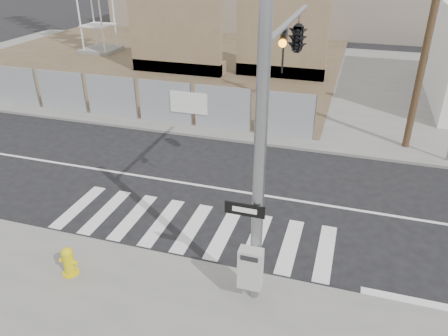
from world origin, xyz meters
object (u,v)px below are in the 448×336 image
(traffic_cone_b, at_px, (17,96))
(traffic_cone_c, at_px, (148,111))
(traffic_cone_d, at_px, (201,117))
(signal_pole, at_px, (286,77))
(fire_hydrant, at_px, (69,261))

(traffic_cone_b, xyz_separation_m, traffic_cone_c, (7.62, 0.00, 0.01))
(traffic_cone_b, xyz_separation_m, traffic_cone_d, (10.30, 0.15, -0.07))
(signal_pole, distance_m, traffic_cone_c, 11.41)
(fire_hydrant, distance_m, traffic_cone_c, 11.10)
(traffic_cone_b, distance_m, traffic_cone_d, 10.30)
(fire_hydrant, distance_m, traffic_cone_d, 10.84)
(fire_hydrant, relative_size, traffic_cone_b, 1.05)
(traffic_cone_c, bearing_deg, traffic_cone_d, 3.19)
(signal_pole, height_order, traffic_cone_b, signal_pole)
(traffic_cone_c, bearing_deg, signal_pole, -43.22)
(traffic_cone_b, relative_size, traffic_cone_c, 0.98)
(signal_pole, relative_size, traffic_cone_c, 8.80)
(signal_pole, relative_size, traffic_cone_b, 9.01)
(traffic_cone_c, xyz_separation_m, traffic_cone_d, (2.68, 0.15, -0.08))
(signal_pole, distance_m, fire_hydrant, 7.22)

